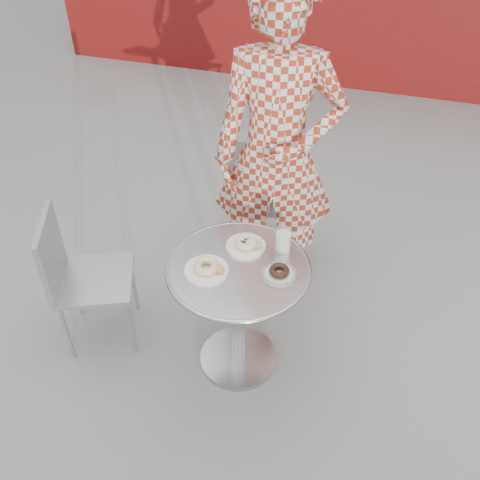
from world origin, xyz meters
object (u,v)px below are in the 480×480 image
(plate_far, at_px, (247,244))
(plate_checker, at_px, (279,273))
(chair_far, at_px, (270,219))
(seated_person, at_px, (277,156))
(milk_cup, at_px, (283,241))
(plate_near, at_px, (207,268))
(chair_left, at_px, (98,302))
(bistro_table, at_px, (238,292))

(plate_far, xyz_separation_m, plate_checker, (0.19, -0.14, -0.01))
(chair_far, relative_size, seated_person, 0.49)
(milk_cup, bearing_deg, plate_near, -139.67)
(plate_near, height_order, milk_cup, milk_cup)
(chair_left, height_order, milk_cup, same)
(bistro_table, height_order, chair_left, chair_left)
(plate_far, bearing_deg, chair_far, 94.96)
(seated_person, xyz_separation_m, milk_cup, (0.15, -0.45, -0.17))
(seated_person, xyz_separation_m, plate_far, (-0.02, -0.48, -0.20))
(plate_near, distance_m, milk_cup, 0.38)
(bistro_table, xyz_separation_m, seated_person, (0.02, 0.62, 0.39))
(bistro_table, distance_m, plate_far, 0.23)
(chair_left, height_order, plate_near, chair_left)
(seated_person, bearing_deg, plate_far, -102.36)
(milk_cup, bearing_deg, bistro_table, -133.32)
(plate_checker, bearing_deg, milk_cup, 98.34)
(plate_far, bearing_deg, chair_left, -167.18)
(plate_near, bearing_deg, plate_checker, 12.80)
(chair_left, distance_m, milk_cup, 1.07)
(seated_person, relative_size, plate_far, 9.61)
(chair_left, bearing_deg, plate_near, -115.82)
(plate_near, bearing_deg, milk_cup, 40.33)
(chair_left, bearing_deg, seated_person, -72.83)
(chair_far, bearing_deg, milk_cup, 109.07)
(plate_checker, bearing_deg, bistro_table, -179.80)
(chair_far, height_order, plate_near, chair_far)
(chair_far, distance_m, milk_cup, 0.87)
(bistro_table, relative_size, milk_cup, 5.76)
(plate_checker, bearing_deg, plate_far, 144.11)
(chair_far, distance_m, plate_far, 0.86)
(bistro_table, height_order, milk_cup, milk_cup)
(seated_person, distance_m, plate_near, 0.73)
(chair_left, bearing_deg, plate_far, -99.92)
(bistro_table, relative_size, chair_left, 0.85)
(bistro_table, xyz_separation_m, plate_checker, (0.19, 0.00, 0.18))
(plate_near, relative_size, milk_cup, 1.69)
(bistro_table, height_order, plate_far, plate_far)
(bistro_table, distance_m, milk_cup, 0.32)
(chair_far, xyz_separation_m, seated_person, (0.08, -0.27, 0.62))
(bistro_table, xyz_separation_m, plate_near, (-0.12, -0.07, 0.18))
(plate_far, relative_size, milk_cup, 1.59)
(chair_left, relative_size, plate_far, 4.24)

